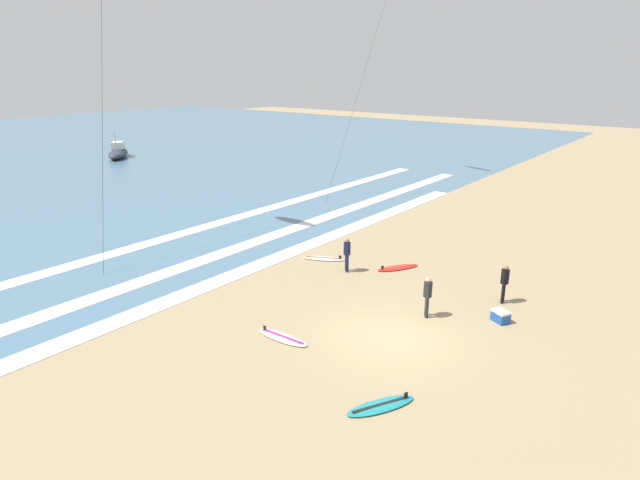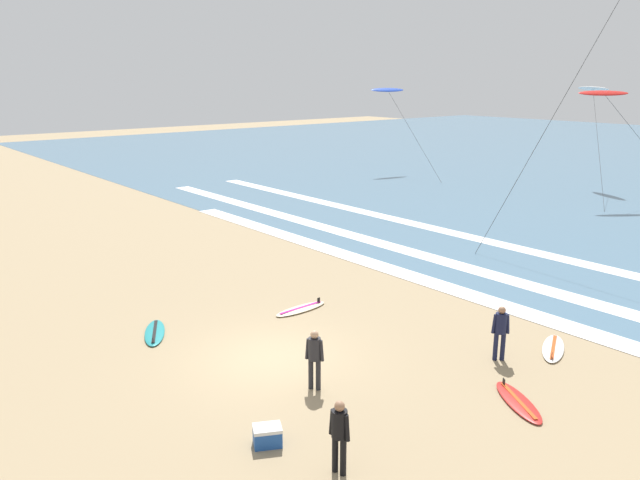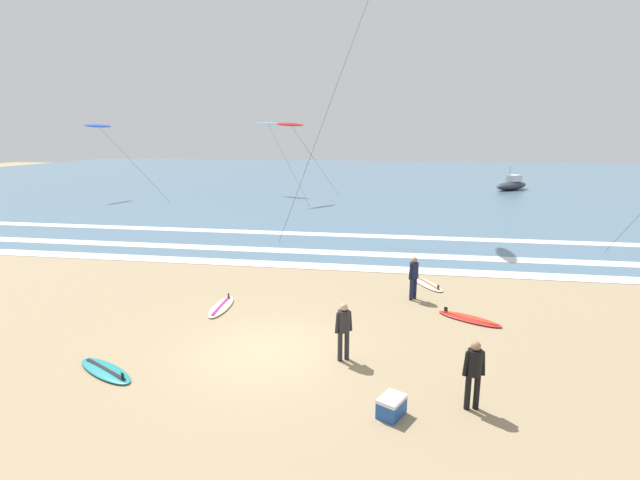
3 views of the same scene
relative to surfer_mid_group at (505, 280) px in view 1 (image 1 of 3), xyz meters
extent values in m
plane|color=#9E8763|center=(-5.21, 2.05, -0.96)|extent=(160.00, 160.00, 0.00)
cube|color=white|center=(-3.87, 10.63, -0.94)|extent=(40.84, 1.06, 0.01)
cube|color=white|center=(-4.63, 13.25, -0.94)|extent=(55.87, 1.02, 0.01)
cube|color=white|center=(-4.78, 17.57, -0.94)|extent=(56.14, 1.00, 0.01)
cylinder|color=black|center=(0.10, 0.02, -0.55)|extent=(0.13, 0.13, 0.82)
cylinder|color=black|center=(-0.10, -0.02, -0.55)|extent=(0.13, 0.13, 0.82)
cylinder|color=black|center=(0.00, 0.00, 0.15)|extent=(0.32, 0.32, 0.58)
cylinder|color=black|center=(0.18, 0.04, 0.13)|extent=(0.15, 0.12, 0.56)
cylinder|color=black|center=(-0.18, -0.04, 0.13)|extent=(0.15, 0.12, 0.56)
sphere|color=#9E7051|center=(0.00, 0.00, 0.54)|extent=(0.21, 0.21, 0.21)
cylinder|color=#232328|center=(-3.12, 1.76, -0.55)|extent=(0.13, 0.13, 0.82)
cylinder|color=#232328|center=(-2.95, 1.86, -0.55)|extent=(0.13, 0.13, 0.82)
cylinder|color=#232328|center=(-3.03, 1.81, 0.15)|extent=(0.32, 0.32, 0.58)
cylinder|color=#232328|center=(-3.19, 1.71, 0.13)|extent=(0.16, 0.15, 0.56)
cylinder|color=#232328|center=(-2.87, 1.91, 0.13)|extent=(0.16, 0.15, 0.56)
sphere|color=tan|center=(-3.03, 1.81, 0.54)|extent=(0.21, 0.21, 0.21)
cylinder|color=#141938|center=(-1.12, 6.81, -0.55)|extent=(0.13, 0.13, 0.82)
cylinder|color=#141938|center=(-0.99, 6.96, -0.55)|extent=(0.13, 0.13, 0.82)
cylinder|color=#141938|center=(-1.06, 6.88, 0.15)|extent=(0.32, 0.32, 0.58)
cylinder|color=#141938|center=(-1.18, 6.74, 0.13)|extent=(0.16, 0.16, 0.56)
cylinder|color=#141938|center=(-0.93, 7.02, 0.13)|extent=(0.16, 0.16, 0.56)
sphere|color=#9E7051|center=(-1.06, 6.88, 0.54)|extent=(0.21, 0.21, 0.21)
ellipsoid|color=red|center=(0.71, 5.20, -0.91)|extent=(2.12, 1.58, 0.09)
cube|color=#D84C19|center=(0.71, 5.20, -0.86)|extent=(1.59, 0.99, 0.01)
cube|color=black|center=(0.00, 5.61, -0.79)|extent=(0.11, 0.07, 0.16)
ellipsoid|color=teal|center=(-8.92, 0.17, -0.91)|extent=(2.14, 1.51, 0.09)
cube|color=black|center=(-8.92, 0.17, -0.86)|extent=(1.63, 0.92, 0.01)
cube|color=black|center=(-8.20, -0.21, -0.79)|extent=(0.11, 0.07, 0.16)
ellipsoid|color=silver|center=(-0.44, 8.70, -0.91)|extent=(1.50, 2.14, 0.09)
cube|color=#D84C19|center=(-0.44, 8.70, -0.86)|extent=(0.91, 1.63, 0.01)
cube|color=black|center=(-0.06, 7.97, -0.79)|extent=(0.07, 0.11, 0.16)
ellipsoid|color=beige|center=(-7.66, 4.94, -0.91)|extent=(0.68, 2.12, 0.09)
cube|color=#BF198C|center=(-7.66, 4.94, -0.86)|extent=(0.17, 1.79, 0.01)
cube|color=black|center=(-7.70, 5.76, -0.79)|extent=(0.02, 0.12, 0.16)
cylinder|color=#333333|center=(14.76, 17.05, 6.33)|extent=(11.64, 2.69, 14.59)
cylinder|color=#333333|center=(-5.81, 17.77, 6.38)|extent=(4.85, 4.94, 14.68)
ellipsoid|color=#2D3342|center=(10.66, 43.99, -0.51)|extent=(4.76, 4.99, 0.90)
cube|color=silver|center=(10.93, 44.29, 0.29)|extent=(1.82, 1.85, 0.70)
cylinder|color=#B2B2B2|center=(10.25, 43.55, 0.84)|extent=(0.08, 0.08, 1.80)
cube|color=#1E4C9E|center=(-1.73, -0.55, -0.78)|extent=(0.67, 0.74, 0.36)
cube|color=silver|center=(-1.73, -0.55, -0.56)|extent=(0.68, 0.75, 0.08)
camera|label=1|loc=(-19.92, -6.27, 8.04)|focal=29.98mm
camera|label=2|loc=(8.22, -7.24, 6.77)|focal=34.93mm
camera|label=3|loc=(-1.80, -9.58, 4.93)|focal=26.12mm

